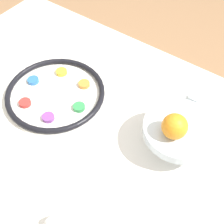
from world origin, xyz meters
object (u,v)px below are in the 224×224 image
(seder_plate, at_px, (55,94))
(fruit_stand, at_px, (180,131))
(cup_near, at_px, (195,101))
(orange_fruit, at_px, (175,126))

(seder_plate, bearing_deg, fruit_stand, 8.50)
(fruit_stand, relative_size, cup_near, 2.89)
(seder_plate, xyz_separation_m, cup_near, (0.43, 0.24, 0.02))
(orange_fruit, height_order, cup_near, orange_fruit)
(seder_plate, xyz_separation_m, fruit_stand, (0.45, 0.07, 0.07))
(fruit_stand, bearing_deg, seder_plate, -171.50)
(seder_plate, distance_m, cup_near, 0.49)
(orange_fruit, relative_size, cup_near, 0.98)
(orange_fruit, distance_m, cup_near, 0.23)
(seder_plate, bearing_deg, orange_fruit, 3.79)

